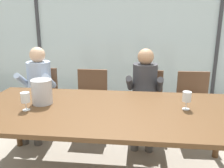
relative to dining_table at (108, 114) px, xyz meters
The scene contains 15 objects.
ground 1.22m from the dining_table, 90.00° to the left, with size 14.00×14.00×0.00m, color #9E9384.
window_glass_panel 2.76m from the dining_table, 90.00° to the left, with size 7.83×0.03×2.60m, color silver.
window_mullion_left 3.26m from the dining_table, 123.42° to the left, with size 0.06×0.06×2.60m, color #38383D.
window_mullion_right 3.26m from the dining_table, 56.58° to the left, with size 0.06×0.06×2.60m, color #38383D.
hillside_vineyard 7.06m from the dining_table, 90.00° to the left, with size 13.83×2.40×1.53m, color #568942.
dining_table is the anchor object (origin of this frame).
chair_near_curtain 1.48m from the dining_table, 137.43° to the left, with size 0.49×0.49×0.90m.
chair_left_of_center 1.06m from the dining_table, 110.09° to the left, with size 0.45×0.45×0.90m.
chair_center 1.12m from the dining_table, 68.70° to the left, with size 0.49×0.49×0.90m.
chair_right_of_center 1.44m from the dining_table, 44.39° to the left, with size 0.45×0.45×0.90m.
person_pale_blue_shirt 1.38m from the dining_table, 141.06° to the left, with size 0.46×0.61×1.22m.
person_charcoal_jacket 0.94m from the dining_table, 67.23° to the left, with size 0.47×0.62×1.22m.
ice_bucket_primary 0.71m from the dining_table, behind, with size 0.21×0.21×0.25m.
wine_glass_near_bucket 0.77m from the dining_table, ahead, with size 0.08×0.08×0.17m.
wine_glass_center_pour 0.79m from the dining_table, behind, with size 0.08×0.08×0.17m.
Camera 1 is at (0.28, -2.16, 1.61)m, focal length 38.84 mm.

